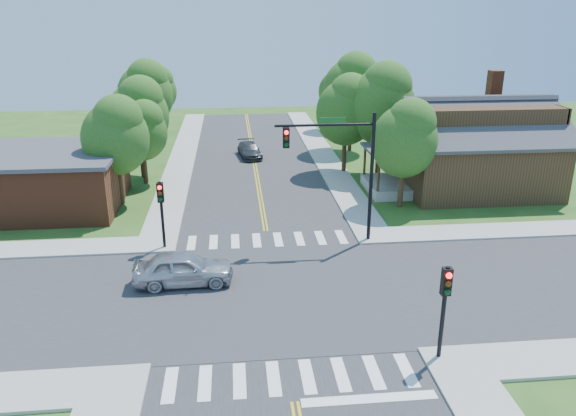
{
  "coord_description": "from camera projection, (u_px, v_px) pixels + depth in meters",
  "views": [
    {
      "loc": [
        -1.75,
        -22.68,
        12.41
      ],
      "look_at": [
        1.08,
        5.37,
        2.2
      ],
      "focal_mm": 35.0,
      "sensor_mm": 36.0,
      "label": 1
    }
  ],
  "objects": [
    {
      "name": "tree_e_a",
      "position": [
        406.0,
        137.0,
        35.07
      ],
      "size": [
        4.19,
        3.98,
        7.13
      ],
      "color": "#382314",
      "rests_on": "ground"
    },
    {
      "name": "signal_mast_ne",
      "position": [
        341.0,
        158.0,
        29.56
      ],
      "size": [
        5.3,
        0.42,
        7.2
      ],
      "color": "black",
      "rests_on": "ground"
    },
    {
      "name": "signal_pole_se",
      "position": [
        445.0,
        296.0,
        19.97
      ],
      "size": [
        0.34,
        0.42,
        3.8
      ],
      "color": "black",
      "rests_on": "ground"
    },
    {
      "name": "car_silver",
      "position": [
        183.0,
        269.0,
        26.22
      ],
      "size": [
        2.09,
        4.74,
        1.58
      ],
      "primitive_type": "imported",
      "rotation": [
        0.0,
        0.0,
        1.59
      ],
      "color": "#B6B7BE",
      "rests_on": "ground"
    },
    {
      "name": "intersection_patch",
      "position": [
        276.0,
        294.0,
        25.61
      ],
      "size": [
        10.2,
        10.2,
        0.06
      ],
      "primitive_type": "cube",
      "color": "#2D2D30",
      "rests_on": "ground"
    },
    {
      "name": "car_dgrey",
      "position": [
        250.0,
        150.0,
        48.41
      ],
      "size": [
        2.81,
        4.65,
        1.22
      ],
      "primitive_type": "imported",
      "rotation": [
        0.0,
        0.0,
        0.13
      ],
      "color": "#323537",
      "rests_on": "ground"
    },
    {
      "name": "sidewalk_nw",
      "position": [
        31.0,
        194.0,
        38.89
      ],
      "size": [
        40.0,
        40.0,
        0.14
      ],
      "color": "#9E9B93",
      "rests_on": "ground"
    },
    {
      "name": "tree_w_b",
      "position": [
        139.0,
        111.0,
        41.3
      ],
      "size": [
        4.54,
        4.31,
        7.72
      ],
      "color": "#382314",
      "rests_on": "ground"
    },
    {
      "name": "tree_e_b",
      "position": [
        382.0,
        101.0,
        41.62
      ],
      "size": [
        5.11,
        4.85,
        8.69
      ],
      "color": "#382314",
      "rests_on": "ground"
    },
    {
      "name": "tree_house",
      "position": [
        347.0,
        108.0,
        42.49
      ],
      "size": [
        4.55,
        4.32,
        7.73
      ],
      "color": "#382314",
      "rests_on": "ground"
    },
    {
      "name": "tree_e_c",
      "position": [
        353.0,
        87.0,
        48.81
      ],
      "size": [
        5.16,
        4.9,
        8.77
      ],
      "color": "#382314",
      "rests_on": "ground"
    },
    {
      "name": "signal_pole_nw",
      "position": [
        161.0,
        203.0,
        29.39
      ],
      "size": [
        0.34,
        0.42,
        3.8
      ],
      "color": "black",
      "rests_on": "ground"
    },
    {
      "name": "tree_bldg",
      "position": [
        142.0,
        129.0,
        40.11
      ],
      "size": [
        3.66,
        3.48,
        6.23
      ],
      "color": "#382314",
      "rests_on": "ground"
    },
    {
      "name": "sidewalk_ne",
      "position": [
        470.0,
        181.0,
        41.88
      ],
      "size": [
        40.0,
        40.0,
        0.14
      ],
      "color": "#9E9B93",
      "rests_on": "ground"
    },
    {
      "name": "tree_w_a",
      "position": [
        116.0,
        134.0,
        35.53
      ],
      "size": [
        4.27,
        4.06,
        7.27
      ],
      "color": "#382314",
      "rests_on": "ground"
    },
    {
      "name": "crosswalk_south",
      "position": [
        291.0,
        377.0,
        19.8
      ],
      "size": [
        8.85,
        2.0,
        0.01
      ],
      "color": "white",
      "rests_on": "ground"
    },
    {
      "name": "house_ne",
      "position": [
        475.0,
        143.0,
        39.22
      ],
      "size": [
        13.05,
        8.8,
        7.11
      ],
      "color": "#392513",
      "rests_on": "ground"
    },
    {
      "name": "tree_w_c",
      "position": [
        146.0,
        91.0,
        48.69
      ],
      "size": [
        4.82,
        4.58,
        8.2
      ],
      "color": "#382314",
      "rests_on": "ground"
    },
    {
      "name": "building_nw",
      "position": [
        39.0,
        179.0,
        35.98
      ],
      "size": [
        10.4,
        8.4,
        3.73
      ],
      "color": "brown",
      "rests_on": "ground"
    },
    {
      "name": "tree_e_d",
      "position": [
        338.0,
        89.0,
        57.38
      ],
      "size": [
        3.92,
        3.72,
        6.66
      ],
      "color": "#382314",
      "rests_on": "ground"
    },
    {
      "name": "crosswalk_north",
      "position": [
        267.0,
        240.0,
        31.4
      ],
      "size": [
        8.85,
        2.0,
        0.01
      ],
      "color": "white",
      "rests_on": "ground"
    },
    {
      "name": "road_ew",
      "position": [
        276.0,
        293.0,
        25.6
      ],
      "size": [
        90.0,
        10.0,
        0.04
      ],
      "primitive_type": "cube",
      "color": "#2D2D30",
      "rests_on": "ground"
    },
    {
      "name": "tree_w_d",
      "position": [
        158.0,
        88.0,
        57.51
      ],
      "size": [
        3.93,
        3.74,
        6.69
      ],
      "color": "#382314",
      "rests_on": "ground"
    },
    {
      "name": "road_ns",
      "position": [
        276.0,
        293.0,
        25.61
      ],
      "size": [
        10.0,
        90.0,
        0.04
      ],
      "primitive_type": "cube",
      "color": "#2D2D30",
      "rests_on": "ground"
    },
    {
      "name": "centerline",
      "position": [
        276.0,
        293.0,
        25.6
      ],
      "size": [
        0.3,
        90.0,
        0.01
      ],
      "color": "gold",
      "rests_on": "ground"
    },
    {
      "name": "ground",
      "position": [
        276.0,
        294.0,
        25.61
      ],
      "size": [
        100.0,
        100.0,
        0.0
      ],
      "primitive_type": "plane",
      "color": "#264D18",
      "rests_on": "ground"
    },
    {
      "name": "stop_bar",
      "position": [
        369.0,
        400.0,
        18.74
      ],
      "size": [
        4.6,
        0.45,
        0.09
      ],
      "primitive_type": "cube",
      "color": "white",
      "rests_on": "ground"
    }
  ]
}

